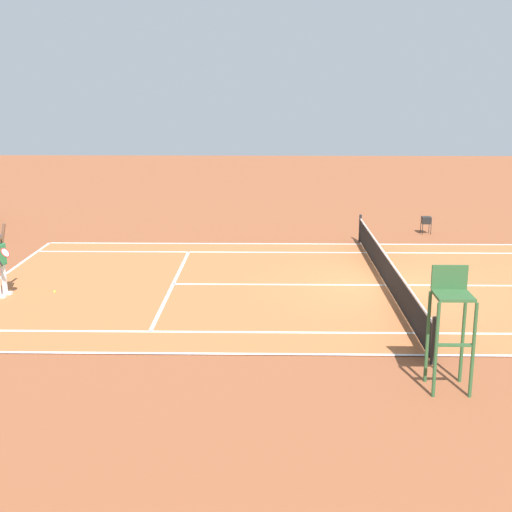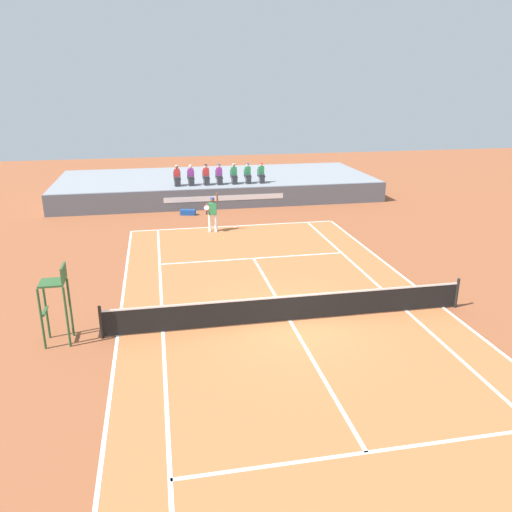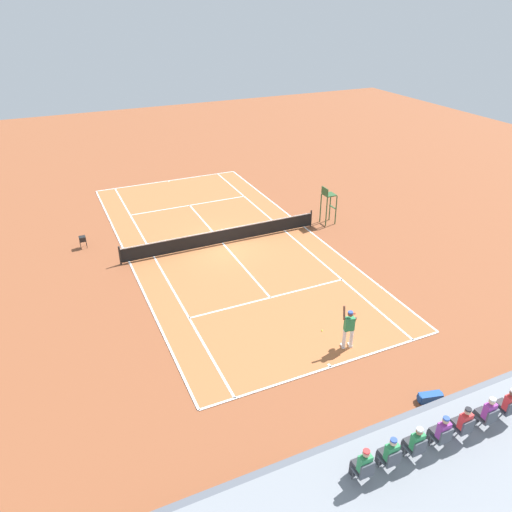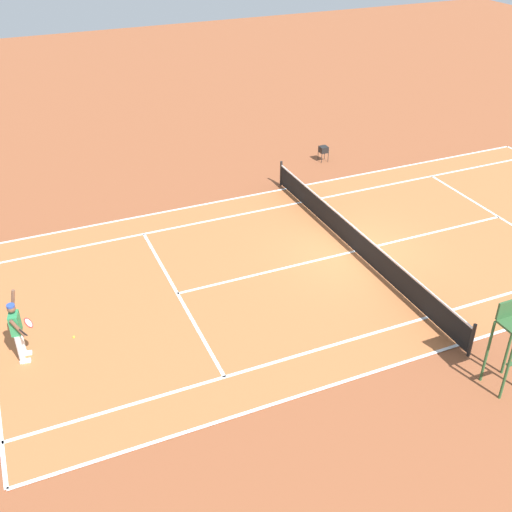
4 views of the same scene
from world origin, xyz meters
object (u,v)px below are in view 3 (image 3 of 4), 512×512
at_px(spectator_seated_2, 462,423).
at_px(umpire_chair, 328,200).
at_px(equipment_bag, 430,397).
at_px(tennis_ball, 322,331).
at_px(spectator_seated_0, 506,404).
at_px(tennis_player, 349,328).
at_px(spectator_seated_5, 389,454).
at_px(spectator_seated_4, 414,443).
at_px(spectator_seated_1, 486,413).
at_px(spectator_seated_3, 440,432).
at_px(ball_hopper, 82,239).
at_px(spectator_seated_6, 362,465).

height_order(spectator_seated_2, umpire_chair, spectator_seated_2).
height_order(umpire_chair, equipment_bag, umpire_chair).
relative_size(spectator_seated_2, tennis_ball, 18.60).
relative_size(spectator_seated_0, tennis_player, 0.61).
bearing_deg(spectator_seated_5, umpire_chair, -116.93).
bearing_deg(spectator_seated_4, spectator_seated_5, 0.00).
bearing_deg(spectator_seated_1, spectator_seated_2, 0.00).
relative_size(spectator_seated_5, tennis_player, 0.61).
bearing_deg(spectator_seated_1, tennis_player, -84.35).
xyz_separation_m(spectator_seated_3, equipment_bag, (-2.20, -2.47, -1.73)).
bearing_deg(tennis_player, spectator_seated_4, 71.45).
height_order(spectator_seated_2, ball_hopper, spectator_seated_2).
relative_size(spectator_seated_2, equipment_bag, 1.33).
height_order(spectator_seated_3, spectator_seated_6, same).
bearing_deg(spectator_seated_1, spectator_seated_0, 180.00).
bearing_deg(spectator_seated_2, ball_hopper, -67.33).
bearing_deg(tennis_ball, spectator_seated_6, 65.41).
xyz_separation_m(spectator_seated_1, spectator_seated_6, (4.50, 0.00, 0.00)).
bearing_deg(spectator_seated_3, umpire_chair, -111.92).
bearing_deg(spectator_seated_0, spectator_seated_1, 0.00).
height_order(spectator_seated_1, spectator_seated_4, same).
bearing_deg(spectator_seated_2, spectator_seated_4, 0.00).
distance_m(spectator_seated_4, spectator_seated_5, 0.89).
xyz_separation_m(tennis_ball, equipment_bag, (-1.42, 5.18, 0.13)).
bearing_deg(spectator_seated_4, tennis_player, -108.55).
bearing_deg(equipment_bag, spectator_seated_5, 31.47).
xyz_separation_m(spectator_seated_3, umpire_chair, (-6.99, -17.38, -0.34)).
distance_m(spectator_seated_4, ball_hopper, 21.38).
bearing_deg(spectator_seated_6, umpire_chair, -119.20).
relative_size(spectator_seated_0, ball_hopper, 1.81).
relative_size(spectator_seated_3, ball_hopper, 1.81).
bearing_deg(tennis_ball, spectator_seated_0, 103.63).
bearing_deg(spectator_seated_2, equipment_bag, -119.14).
relative_size(spectator_seated_0, spectator_seated_4, 1.00).
relative_size(spectator_seated_2, tennis_player, 0.61).
xyz_separation_m(umpire_chair, ball_hopper, (14.63, -2.88, -0.98)).
bearing_deg(spectator_seated_5, equipment_bag, -148.53).
bearing_deg(spectator_seated_6, spectator_seated_0, 180.00).
distance_m(tennis_ball, ball_hopper, 15.18).
bearing_deg(tennis_ball, tennis_player, 105.51).
height_order(spectator_seated_0, spectator_seated_6, same).
xyz_separation_m(spectator_seated_0, spectator_seated_2, (1.81, 0.00, 0.00)).
bearing_deg(spectator_seated_3, equipment_bag, -131.70).
bearing_deg(spectator_seated_6, tennis_player, -121.71).
height_order(spectator_seated_2, tennis_ball, spectator_seated_2).
distance_m(spectator_seated_5, ball_hopper, 21.12).
height_order(spectator_seated_2, tennis_player, spectator_seated_2).
distance_m(tennis_player, ball_hopper, 16.53).
relative_size(spectator_seated_6, tennis_player, 0.61).
distance_m(spectator_seated_0, spectator_seated_6, 5.36).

